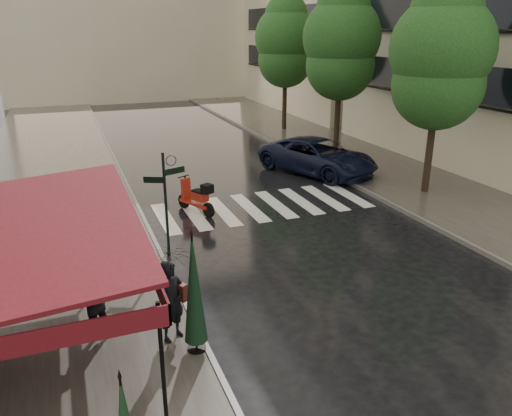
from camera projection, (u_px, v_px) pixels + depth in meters
ground at (242, 296)px, 12.45m from camera, size 120.00×120.00×0.00m
sidewalk_near at (49, 182)px, 21.42m from camera, size 6.00×60.00×0.12m
sidewalk_far at (348, 153)px, 26.43m from camera, size 5.50×60.00×0.12m
curb_near at (122, 174)px, 22.45m from camera, size 0.12×60.00×0.16m
curb_far at (300, 157)px, 25.47m from camera, size 0.12×60.00×0.16m
crosswalk at (263, 206)px, 18.72m from camera, size 7.85×3.20×0.01m
awning at (6, 232)px, 9.44m from camera, size 5.00×7.00×2.78m
signpost at (166, 196)px, 14.05m from camera, size 1.17×0.29×3.10m
tree_near at (441, 56)px, 18.28m from camera, size 3.80×3.80×7.99m
tree_mid at (341, 43)px, 24.29m from camera, size 3.80×3.80×8.34m
tree_far at (286, 42)px, 30.53m from camera, size 3.80×3.80×8.16m
pedestrian_with_umbrella at (169, 267)px, 10.01m from camera, size 1.45×1.46×2.51m
pedestrian_terrace at (92, 302)px, 10.43m from camera, size 0.86×0.73×1.57m
scooter at (197, 198)px, 17.82m from camera, size 1.02×1.77×1.25m
parked_car at (318, 156)px, 22.70m from camera, size 4.65×6.20×1.56m
parasol_front at (194, 288)px, 9.72m from camera, size 0.47×0.47×2.62m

